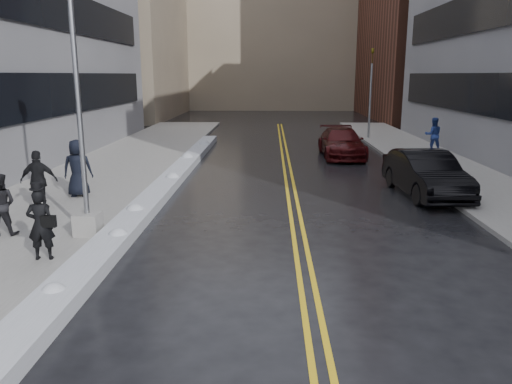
# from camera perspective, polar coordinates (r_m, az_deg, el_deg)

# --- Properties ---
(ground) EXTENTS (160.00, 160.00, 0.00)m
(ground) POSITION_cam_1_polar(r_m,az_deg,el_deg) (11.92, -6.64, -8.62)
(ground) COLOR black
(ground) RESTS_ON ground
(sidewalk_west) EXTENTS (5.50, 50.00, 0.15)m
(sidewalk_west) POSITION_cam_1_polar(r_m,az_deg,el_deg) (22.64, -17.53, 1.57)
(sidewalk_west) COLOR gray
(sidewalk_west) RESTS_ON ground
(sidewalk_east) EXTENTS (4.00, 50.00, 0.15)m
(sidewalk_east) POSITION_cam_1_polar(r_m,az_deg,el_deg) (22.95, 22.90, 1.29)
(sidewalk_east) COLOR gray
(sidewalk_east) RESTS_ON ground
(lane_line_left) EXTENTS (0.12, 50.00, 0.01)m
(lane_line_left) POSITION_cam_1_polar(r_m,az_deg,el_deg) (21.41, 3.43, 1.33)
(lane_line_left) COLOR gold
(lane_line_left) RESTS_ON ground
(lane_line_right) EXTENTS (0.12, 50.00, 0.01)m
(lane_line_right) POSITION_cam_1_polar(r_m,az_deg,el_deg) (21.42, 4.23, 1.33)
(lane_line_right) COLOR gold
(lane_line_right) RESTS_ON ground
(snow_ridge) EXTENTS (0.90, 30.00, 0.34)m
(snow_ridge) POSITION_cam_1_polar(r_m,az_deg,el_deg) (19.85, -10.38, 0.67)
(snow_ridge) COLOR silver
(snow_ridge) RESTS_ON ground
(building_west_far) EXTENTS (14.00, 22.00, 18.00)m
(building_west_far) POSITION_cam_1_polar(r_m,az_deg,el_deg) (57.74, -16.40, 17.31)
(building_west_far) COLOR gray
(building_west_far) RESTS_ON ground
(building_far) EXTENTS (36.00, 16.00, 22.00)m
(building_far) POSITION_cam_1_polar(r_m,az_deg,el_deg) (71.24, 2.03, 18.57)
(building_far) COLOR gray
(building_far) RESTS_ON ground
(lamppost) EXTENTS (0.65, 0.65, 7.62)m
(lamppost) POSITION_cam_1_polar(r_m,az_deg,el_deg) (13.99, -19.27, 4.75)
(lamppost) COLOR gray
(lamppost) RESTS_ON sidewalk_west
(fire_hydrant) EXTENTS (0.26, 0.26, 0.73)m
(fire_hydrant) POSITION_cam_1_polar(r_m,az_deg,el_deg) (22.52, 20.63, 2.50)
(fire_hydrant) COLOR maroon
(fire_hydrant) RESTS_ON sidewalk_east
(traffic_signal) EXTENTS (0.16, 0.20, 6.00)m
(traffic_signal) POSITION_cam_1_polar(r_m,az_deg,el_deg) (35.61, 12.97, 11.30)
(traffic_signal) COLOR gray
(traffic_signal) RESTS_ON sidewalk_east
(pedestrian_fedora) EXTENTS (0.68, 0.50, 1.70)m
(pedestrian_fedora) POSITION_cam_1_polar(r_m,az_deg,el_deg) (12.74, -23.39, -3.45)
(pedestrian_fedora) COLOR black
(pedestrian_fedora) RESTS_ON sidewalk_west
(pedestrian_b) EXTENTS (0.90, 0.74, 1.72)m
(pedestrian_b) POSITION_cam_1_polar(r_m,az_deg,el_deg) (15.16, -27.20, -1.26)
(pedestrian_b) COLOR black
(pedestrian_b) RESTS_ON sidewalk_west
(pedestrian_c) EXTENTS (1.10, 0.82, 2.05)m
(pedestrian_c) POSITION_cam_1_polar(r_m,az_deg,el_deg) (18.89, -19.72, 2.59)
(pedestrian_c) COLOR black
(pedestrian_c) RESTS_ON sidewalk_west
(pedestrian_d) EXTENTS (1.20, 0.65, 1.94)m
(pedestrian_d) POSITION_cam_1_polar(r_m,az_deg,el_deg) (17.38, -23.56, 1.19)
(pedestrian_d) COLOR black
(pedestrian_d) RESTS_ON sidewalk_west
(pedestrian_east) EXTENTS (0.99, 0.80, 1.93)m
(pedestrian_east) POSITION_cam_1_polar(r_m,az_deg,el_deg) (30.00, 19.60, 6.18)
(pedestrian_east) COLOR navy
(pedestrian_east) RESTS_ON sidewalk_east
(car_black) EXTENTS (2.19, 5.22, 1.68)m
(car_black) POSITION_cam_1_polar(r_m,az_deg,el_deg) (19.53, 18.83, 1.97)
(car_black) COLOR black
(car_black) RESTS_ON ground
(car_maroon) EXTENTS (2.25, 5.41, 1.56)m
(car_maroon) POSITION_cam_1_polar(r_m,az_deg,el_deg) (27.86, 9.75, 5.57)
(car_maroon) COLOR #38090A
(car_maroon) RESTS_ON ground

